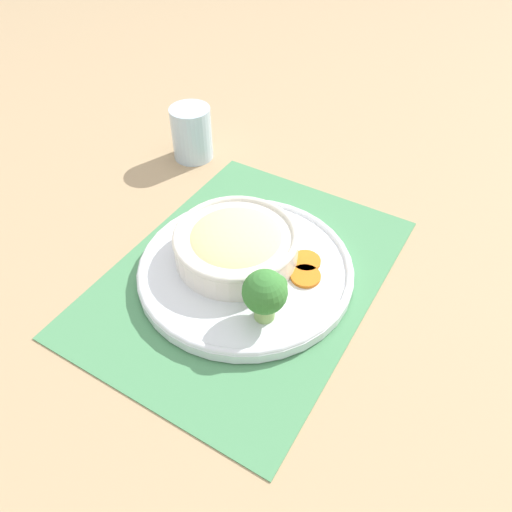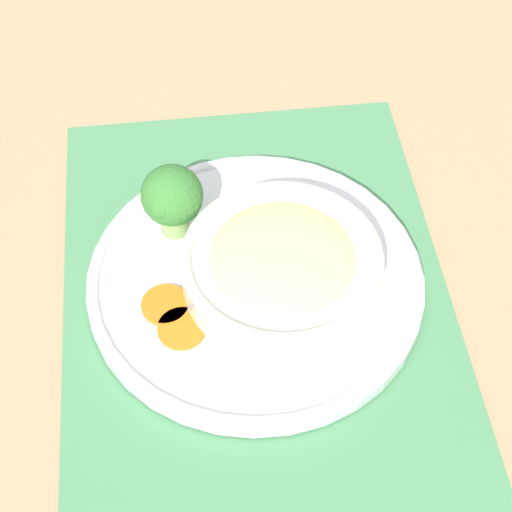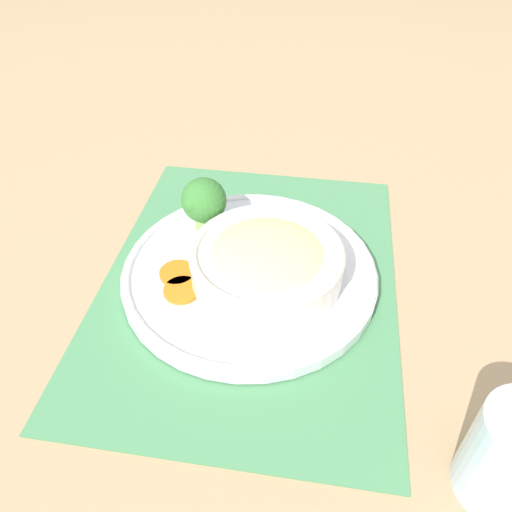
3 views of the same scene
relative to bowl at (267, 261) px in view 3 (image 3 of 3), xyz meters
The scene contains 8 objects.
ground_plane 0.05m from the bowl, 70.84° to the left, with size 4.00×4.00×0.00m, color tan.
placemat 0.05m from the bowl, 70.84° to the left, with size 0.54×0.43×0.00m.
plate 0.04m from the bowl, 70.84° to the left, with size 0.32×0.32×0.02m.
bowl is the anchor object (origin of this frame).
broccoli_floret 0.13m from the bowl, 57.66° to the left, with size 0.06×0.06×0.08m.
carrot_slice_near 0.11m from the bowl, 104.29° to the left, with size 0.04×0.04×0.01m.
carrot_slice_middle 0.11m from the bowl, 120.56° to the left, with size 0.04×0.04×0.01m.
water_glass 0.32m from the bowl, 124.73° to the right, with size 0.08×0.08×0.10m.
Camera 3 is at (-0.44, -0.14, 0.45)m, focal length 35.00 mm.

